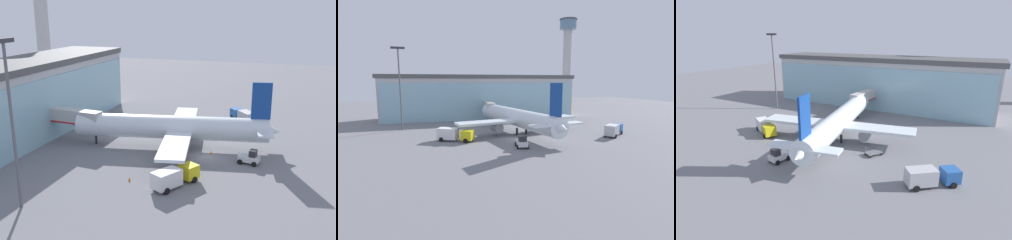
% 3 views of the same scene
% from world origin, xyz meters
% --- Properties ---
extents(ground, '(240.00, 240.00, 0.00)m').
position_xyz_m(ground, '(0.00, 0.00, 0.00)').
color(ground, slate).
extents(terminal_building, '(62.46, 14.13, 14.04)m').
position_xyz_m(terminal_building, '(-0.00, 35.47, 7.02)').
color(terminal_building, '#B7B7B7').
rests_on(terminal_building, ground).
extents(jet_bridge, '(3.53, 13.73, 5.99)m').
position_xyz_m(jet_bridge, '(0.41, 25.81, 4.61)').
color(jet_bridge, beige).
rests_on(jet_bridge, ground).
extents(control_tower, '(8.07, 8.07, 40.54)m').
position_xyz_m(control_tower, '(47.21, 61.89, 24.55)').
color(control_tower, '#B6B6B6').
rests_on(control_tower, ground).
extents(apron_light_mast, '(3.20, 0.40, 20.17)m').
position_xyz_m(apron_light_mast, '(-23.40, 17.85, 11.86)').
color(apron_light_mast, '#59595E').
rests_on(apron_light_mast, ground).
extents(airplane, '(29.84, 36.55, 11.76)m').
position_xyz_m(airplane, '(2.77, 6.25, 3.58)').
color(airplane, white).
rests_on(airplane, ground).
extents(catering_truck, '(7.43, 5.54, 2.65)m').
position_xyz_m(catering_truck, '(-12.27, 1.77, 1.47)').
color(catering_truck, yellow).
rests_on(catering_truck, ground).
extents(fuel_truck, '(7.17, 6.12, 2.65)m').
position_xyz_m(fuel_truck, '(22.13, -3.22, 1.47)').
color(fuel_truck, '#2659A5').
rests_on(fuel_truck, ground).
extents(baggage_cart, '(2.87, 3.22, 1.50)m').
position_xyz_m(baggage_cart, '(11.80, 2.23, 0.50)').
color(baggage_cart, slate).
rests_on(baggage_cart, ground).
extents(pushback_tug, '(2.65, 3.47, 2.30)m').
position_xyz_m(pushback_tug, '(-0.96, -7.08, 0.97)').
color(pushback_tug, silver).
rests_on(pushback_tug, ground).
extents(safety_cone_nose, '(0.36, 0.36, 0.55)m').
position_xyz_m(safety_cone_nose, '(1.43, -0.52, 0.28)').
color(safety_cone_nose, orange).
rests_on(safety_cone_nose, ground).
extents(safety_cone_wingtip, '(0.36, 0.36, 0.55)m').
position_xyz_m(safety_cone_wingtip, '(-12.49, 8.25, 0.28)').
color(safety_cone_wingtip, orange).
rests_on(safety_cone_wingtip, ground).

